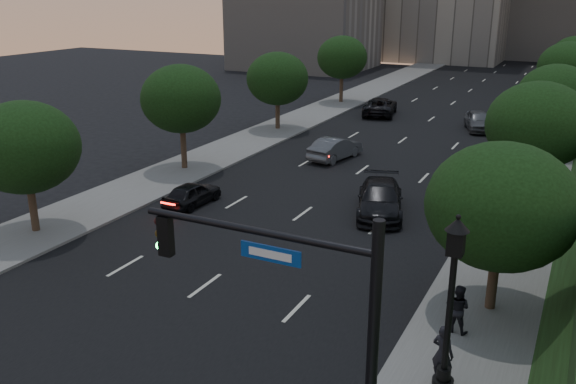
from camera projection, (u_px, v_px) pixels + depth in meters
The scene contains 24 objects.
ground at pixel (118, 350), 19.63m from camera, with size 160.00×160.00×0.00m, color black.
road_surface at pixel (395, 146), 45.08m from camera, with size 16.00×140.00×0.02m, color black.
sidewalk_right at pixel (543, 162), 40.72m from camera, with size 4.50×140.00×0.15m, color slate.
sidewalk_left at pixel (273, 132), 49.41m from camera, with size 4.50×140.00×0.15m, color slate.
office_block_filler at pixel (306, 19), 87.83m from camera, with size 18.00×16.00×14.00m, color #A9A49B.
tree_right_a at pixel (501, 206), 20.78m from camera, with size 5.20×5.20×6.24m.
tree_right_b at pixel (538, 125), 30.80m from camera, with size 5.20×5.20×6.74m.
tree_right_c at pixel (555, 96), 41.99m from camera, with size 5.20×5.20×6.24m.
tree_right_d at pixel (568, 67), 53.71m from camera, with size 5.20×5.20×6.74m.
tree_right_e at pixel (575, 57), 66.60m from camera, with size 5.20×5.20×6.24m.
tree_left_a at pixel (25, 147), 27.76m from camera, with size 5.00×5.00×6.34m.
tree_left_b at pixel (181, 99), 37.82m from camera, with size 5.00×5.00×6.71m.
tree_left_c at pixel (277, 79), 48.97m from camera, with size 5.00×5.00×6.34m.
tree_left_d at pixel (342, 57), 60.73m from camera, with size 5.00×5.00×6.71m.
traffic_signal_mast at pixel (322, 359), 12.81m from camera, with size 5.68×0.56×7.00m.
street_lamp at pixel (449, 318), 16.44m from camera, with size 0.64×0.64×5.62m.
sedan_near_left at pixel (192, 194), 32.62m from camera, with size 1.53×3.80×1.29m, color black.
sedan_mid_left at pixel (335, 148), 41.44m from camera, with size 1.61×4.63×1.53m, color #4E5055.
sedan_far_left at pixel (380, 106), 56.01m from camera, with size 2.67×5.80×1.61m, color black.
sedan_near_right at pixel (380, 199), 31.31m from camera, with size 2.26×5.57×1.62m, color black.
sedan_far_right at pixel (479, 121), 49.90m from camera, with size 1.91×4.76×1.62m, color #525558.
pedestrian_a at pixel (443, 354), 17.56m from camera, with size 0.67×0.44×1.85m, color black.
pedestrian_b at pixel (458, 309), 20.21m from camera, with size 0.82×0.64×1.69m, color black.
pedestrian_c at pixel (522, 246), 25.04m from camera, with size 1.04×0.43×1.77m, color black.
Camera 1 is at (12.51, -12.75, 11.07)m, focal length 38.00 mm.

